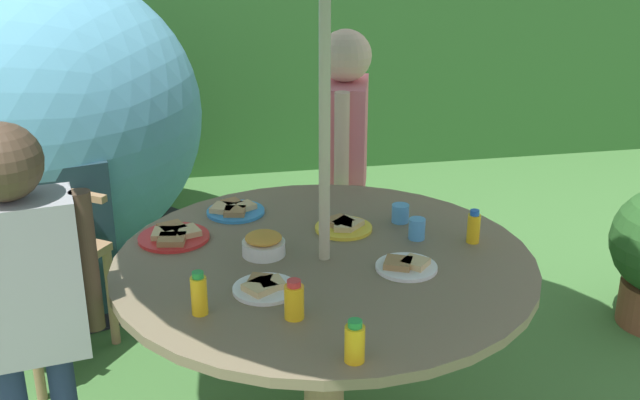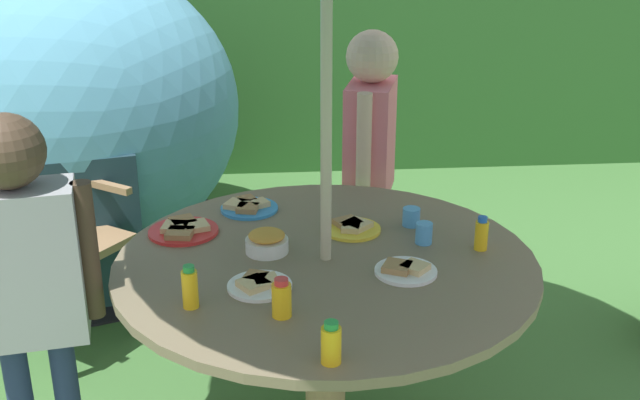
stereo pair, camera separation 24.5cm
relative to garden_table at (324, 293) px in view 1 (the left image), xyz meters
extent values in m
cube|color=#285623|center=(0.00, 3.28, 0.45)|extent=(9.00, 0.70, 2.13)
cylinder|color=tan|center=(0.00, 0.00, -0.26)|extent=(0.14, 0.14, 0.71)
cylinder|color=#75664C|center=(0.00, 0.00, 0.11)|extent=(1.39, 1.39, 0.03)
cylinder|color=#B7AD8C|center=(0.00, 0.00, 0.46)|extent=(0.04, 0.04, 2.13)
cylinder|color=#93704C|center=(-1.04, 0.46, -0.38)|extent=(0.04, 0.04, 0.45)
cylinder|color=#93704C|center=(-0.77, 0.83, -0.38)|extent=(0.04, 0.04, 0.45)
cylinder|color=#93704C|center=(-1.14, 1.10, -0.38)|extent=(0.04, 0.04, 0.45)
cube|color=#93704C|center=(-1.09, 0.78, -0.14)|extent=(0.69, 0.69, 0.04)
cube|color=#93704C|center=(-0.96, 0.97, 0.07)|extent=(0.42, 0.32, 0.03)
ellipsoid|color=teal|center=(-1.19, 1.78, 0.18)|extent=(2.15, 2.17, 1.58)
cylinder|color=black|center=(-1.19, 1.78, -0.60)|extent=(2.21, 2.21, 0.01)
cube|color=#1A313A|center=(-0.99, 0.93, -0.17)|extent=(0.49, 0.15, 0.71)
cylinder|color=brown|center=(0.30, 1.04, -0.31)|extent=(0.08, 0.08, 0.59)
cylinder|color=brown|center=(0.26, 0.90, -0.31)|extent=(0.08, 0.08, 0.59)
cube|color=#EA727F|center=(0.28, 0.97, 0.24)|extent=(0.28, 0.38, 0.50)
cylinder|color=#D8B293|center=(0.34, 1.15, 0.26)|extent=(0.06, 0.06, 0.45)
cylinder|color=#D8B293|center=(0.23, 0.78, 0.26)|extent=(0.06, 0.06, 0.45)
sphere|color=#D8B293|center=(0.28, 0.97, 0.60)|extent=(0.22, 0.22, 0.22)
cube|color=#99999E|center=(-0.92, -0.15, 0.22)|extent=(0.36, 0.24, 0.49)
cylinder|color=#4C3828|center=(-0.73, -0.12, 0.24)|extent=(0.06, 0.06, 0.44)
sphere|color=#4C3828|center=(-0.92, -0.15, 0.57)|extent=(0.22, 0.22, 0.22)
cylinder|color=white|center=(-0.19, 0.07, 0.15)|extent=(0.14, 0.14, 0.05)
ellipsoid|color=gold|center=(-0.19, 0.07, 0.19)|extent=(0.12, 0.12, 0.04)
cylinder|color=white|center=(0.24, -0.13, 0.14)|extent=(0.20, 0.20, 0.01)
cube|color=tan|center=(0.27, -0.13, 0.15)|extent=(0.11, 0.11, 0.02)
cube|color=#9E7547|center=(0.21, -0.12, 0.15)|extent=(0.11, 0.11, 0.02)
cylinder|color=red|center=(-0.48, 0.25, 0.14)|extent=(0.25, 0.25, 0.01)
cube|color=tan|center=(-0.44, 0.25, 0.15)|extent=(0.11, 0.11, 0.02)
cube|color=#9E7547|center=(-0.49, 0.30, 0.15)|extent=(0.11, 0.11, 0.02)
cube|color=tan|center=(-0.51, 0.25, 0.15)|extent=(0.10, 0.10, 0.02)
cube|color=#9E7547|center=(-0.49, 0.20, 0.15)|extent=(0.10, 0.10, 0.02)
cylinder|color=yellow|center=(0.11, 0.22, 0.14)|extent=(0.20, 0.20, 0.01)
cube|color=tan|center=(0.13, 0.22, 0.15)|extent=(0.12, 0.12, 0.02)
cube|color=#9E7547|center=(0.10, 0.24, 0.15)|extent=(0.11, 0.11, 0.02)
cube|color=tan|center=(0.11, 0.19, 0.15)|extent=(0.08, 0.08, 0.02)
cylinder|color=white|center=(-0.22, -0.19, 0.14)|extent=(0.20, 0.20, 0.01)
cube|color=tan|center=(-0.20, -0.18, 0.15)|extent=(0.09, 0.09, 0.02)
cube|color=#9E7547|center=(-0.23, -0.16, 0.15)|extent=(0.09, 0.09, 0.02)
cube|color=tan|center=(-0.24, -0.20, 0.15)|extent=(0.11, 0.11, 0.02)
cylinder|color=#338CD8|center=(-0.25, 0.44, 0.14)|extent=(0.22, 0.22, 0.01)
cube|color=tan|center=(-0.21, 0.45, 0.15)|extent=(0.09, 0.09, 0.02)
cube|color=#9E7547|center=(-0.26, 0.49, 0.15)|extent=(0.08, 0.08, 0.02)
cube|color=tan|center=(-0.30, 0.45, 0.15)|extent=(0.11, 0.11, 0.02)
cube|color=#9E7547|center=(-0.26, 0.41, 0.15)|extent=(0.09, 0.09, 0.02)
cylinder|color=yellow|center=(0.52, 0.03, 0.18)|extent=(0.04, 0.04, 0.10)
cylinder|color=blue|center=(0.52, 0.03, 0.24)|extent=(0.03, 0.03, 0.02)
cylinder|color=yellow|center=(-0.16, -0.36, 0.18)|extent=(0.06, 0.06, 0.10)
cylinder|color=red|center=(-0.16, -0.36, 0.24)|extent=(0.04, 0.04, 0.02)
cylinder|color=yellow|center=(-0.42, -0.29, 0.19)|extent=(0.05, 0.05, 0.11)
cylinder|color=green|center=(-0.42, -0.29, 0.25)|extent=(0.03, 0.03, 0.02)
cylinder|color=yellow|center=(-0.04, -0.61, 0.18)|extent=(0.05, 0.05, 0.10)
cylinder|color=green|center=(-0.04, -0.61, 0.24)|extent=(0.04, 0.04, 0.02)
cylinder|color=#4C99D8|center=(0.34, 0.09, 0.17)|extent=(0.06, 0.06, 0.07)
cylinder|color=#4C99D8|center=(0.33, 0.25, 0.16)|extent=(0.06, 0.06, 0.07)
camera|label=1|loc=(-0.46, -2.29, 1.26)|focal=44.21mm
camera|label=2|loc=(-0.21, -2.32, 1.26)|focal=44.21mm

